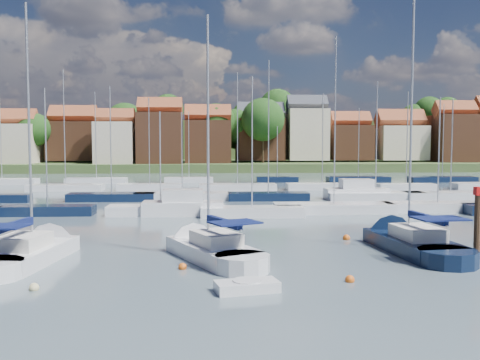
{
  "coord_description": "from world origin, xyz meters",
  "views": [
    {
      "loc": [
        -3.14,
        -26.64,
        6.38
      ],
      "look_at": [
        -0.68,
        14.0,
        3.48
      ],
      "focal_mm": 40.0,
      "sensor_mm": 36.0,
      "label": 1
    }
  ],
  "objects": [
    {
      "name": "timber_piling",
      "position": [
        11.09,
        0.51,
        1.01
      ],
      "size": [
        0.4,
        0.4,
        6.27
      ],
      "color": "#4C331E",
      "rests_on": "ground"
    },
    {
      "name": "tender",
      "position": [
        -1.49,
        -4.28,
        0.22
      ],
      "size": [
        2.89,
        1.79,
        0.58
      ],
      "rotation": [
        0.0,
        0.0,
        0.21
      ],
      "color": "silver",
      "rests_on": "ground"
    },
    {
      "name": "buoy_e",
      "position": [
        5.91,
        7.45,
        0.0
      ],
      "size": [
        0.48,
        0.48,
        0.48
      ],
      "primitive_type": "sphere",
      "color": "#D85914",
      "rests_on": "ground"
    },
    {
      "name": "buoy_d",
      "position": [
        3.32,
        -2.99,
        0.0
      ],
      "size": [
        0.43,
        0.43,
        0.43
      ],
      "primitive_type": "sphere",
      "color": "#D85914",
      "rests_on": "ground"
    },
    {
      "name": "ground",
      "position": [
        0.0,
        40.0,
        0.0
      ],
      "size": [
        260.0,
        260.0,
        0.0
      ],
      "primitive_type": "plane",
      "color": "#4A5B65",
      "rests_on": "ground"
    },
    {
      "name": "buoy_c",
      "position": [
        -4.43,
        -0.05,
        0.0
      ],
      "size": [
        0.42,
        0.42,
        0.42
      ],
      "primitive_type": "sphere",
      "color": "#D85914",
      "rests_on": "ground"
    },
    {
      "name": "sailboat_centre",
      "position": [
        -3.41,
        3.26,
        0.36
      ],
      "size": [
        7.06,
        10.7,
        14.36
      ],
      "rotation": [
        0.0,
        0.0,
        2.02
      ],
      "color": "silver",
      "rests_on": "ground"
    },
    {
      "name": "sailboat_left",
      "position": [
        -12.5,
        3.25,
        0.36
      ],
      "size": [
        4.46,
        11.22,
        14.86
      ],
      "rotation": [
        0.0,
        0.0,
        1.42
      ],
      "color": "silver",
      "rests_on": "ground"
    },
    {
      "name": "buoy_b",
      "position": [
        -10.65,
        -3.51,
        0.0
      ],
      "size": [
        0.43,
        0.43,
        0.43
      ],
      "primitive_type": "sphere",
      "color": "beige",
      "rests_on": "ground"
    },
    {
      "name": "marina_field",
      "position": [
        1.91,
        35.15,
        0.43
      ],
      "size": [
        79.62,
        41.41,
        15.93
      ],
      "color": "silver",
      "rests_on": "ground"
    },
    {
      "name": "sailboat_navy",
      "position": [
        8.63,
        4.87,
        0.35
      ],
      "size": [
        4.31,
        11.87,
        16.07
      ],
      "rotation": [
        0.0,
        0.0,
        1.68
      ],
      "color": "black",
      "rests_on": "ground"
    },
    {
      "name": "far_shore_town",
      "position": [
        2.23,
        132.67,
        4.61
      ],
      "size": [
        212.46,
        90.0,
        22.27
      ],
      "color": "#43542A",
      "rests_on": "ground"
    }
  ]
}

